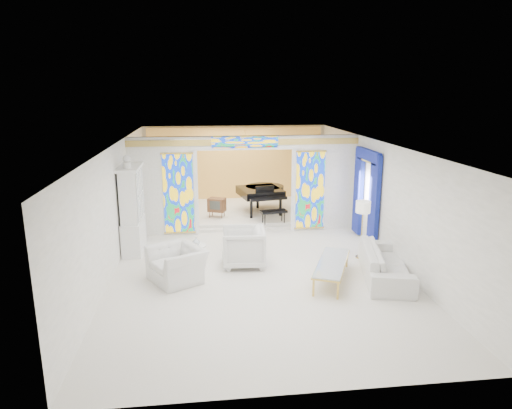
{
  "coord_description": "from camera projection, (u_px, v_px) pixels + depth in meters",
  "views": [
    {
      "loc": [
        -1.29,
        -11.7,
        4.35
      ],
      "look_at": [
        0.13,
        0.2,
        1.32
      ],
      "focal_mm": 32.0,
      "sensor_mm": 36.0,
      "label": 1
    }
  ],
  "objects": [
    {
      "name": "grand_piano",
      "position": [
        263.0,
        192.0,
        15.94
      ],
      "size": [
        1.82,
        2.8,
        1.04
      ],
      "rotation": [
        0.0,
        0.0,
        0.19
      ],
      "color": "black",
      "rests_on": "alcove_platform"
    },
    {
      "name": "gold_curtain_back",
      "position": [
        236.0,
        165.0,
        17.77
      ],
      "size": [
        6.7,
        0.1,
        2.9
      ],
      "primitive_type": "cube",
      "color": "#E9AF51",
      "rests_on": "wall_back"
    },
    {
      "name": "stained_glass_right",
      "position": [
        310.0,
        190.0,
        14.21
      ],
      "size": [
        0.9,
        0.04,
        2.4
      ],
      "primitive_type": "cube",
      "color": "gold",
      "rests_on": "partition_wall"
    },
    {
      "name": "ceiling",
      "position": [
        252.0,
        143.0,
        11.74
      ],
      "size": [
        7.0,
        12.0,
        0.02
      ],
      "primitive_type": "cube",
      "color": "white",
      "rests_on": "wall_back"
    },
    {
      "name": "armchair_left",
      "position": [
        177.0,
        264.0,
        10.61
      ],
      "size": [
        1.54,
        1.6,
        0.8
      ],
      "primitive_type": "imported",
      "rotation": [
        0.0,
        0.0,
        -1.04
      ],
      "color": "white",
      "rests_on": "floor"
    },
    {
      "name": "tv_console",
      "position": [
        217.0,
        205.0,
        15.26
      ],
      "size": [
        0.65,
        0.55,
        0.64
      ],
      "rotation": [
        0.0,
        0.0,
        -0.37
      ],
      "color": "brown",
      "rests_on": "alcove_platform"
    },
    {
      "name": "side_table",
      "position": [
        197.0,
        253.0,
        11.36
      ],
      "size": [
        0.64,
        0.64,
        0.6
      ],
      "rotation": [
        0.0,
        0.0,
        -0.42
      ],
      "color": "white",
      "rests_on": "floor"
    },
    {
      "name": "wall_right",
      "position": [
        379.0,
        196.0,
        12.51
      ],
      "size": [
        0.02,
        12.0,
        3.0
      ],
      "primitive_type": "cube",
      "color": "white",
      "rests_on": "floor"
    },
    {
      "name": "floor_lamp",
      "position": [
        363.0,
        210.0,
        11.83
      ],
      "size": [
        0.48,
        0.48,
        1.55
      ],
      "rotation": [
        0.0,
        0.0,
        0.32
      ],
      "color": "gold",
      "rests_on": "floor"
    },
    {
      "name": "china_cabinet",
      "position": [
        132.0,
        210.0,
        12.4
      ],
      "size": [
        0.56,
        1.46,
        2.72
      ],
      "color": "white",
      "rests_on": "floor"
    },
    {
      "name": "partition_wall",
      "position": [
        245.0,
        180.0,
        13.99
      ],
      "size": [
        7.0,
        0.22,
        3.0
      ],
      "color": "white",
      "rests_on": "floor"
    },
    {
      "name": "alcove_platform",
      "position": [
        240.0,
        211.0,
        16.4
      ],
      "size": [
        6.8,
        3.8,
        0.18
      ],
      "primitive_type": "cube",
      "color": "silver",
      "rests_on": "floor"
    },
    {
      "name": "wall_front",
      "position": [
        300.0,
        301.0,
        6.33
      ],
      "size": [
        7.0,
        0.02,
        3.0
      ],
      "primitive_type": "cube",
      "color": "white",
      "rests_on": "floor"
    },
    {
      "name": "wall_left",
      "position": [
        117.0,
        204.0,
        11.71
      ],
      "size": [
        0.02,
        12.0,
        3.0
      ],
      "primitive_type": "cube",
      "color": "white",
      "rests_on": "floor"
    },
    {
      "name": "chandelier",
      "position": [
        245.0,
        143.0,
        15.73
      ],
      "size": [
        0.48,
        0.48,
        0.3
      ],
      "primitive_type": "cylinder",
      "color": "gold",
      "rests_on": "ceiling"
    },
    {
      "name": "coffee_table",
      "position": [
        332.0,
        264.0,
        10.59
      ],
      "size": [
        1.39,
        2.13,
        0.46
      ],
      "rotation": [
        0.0,
        0.0,
        -0.41
      ],
      "color": "silver",
      "rests_on": "floor"
    },
    {
      "name": "floor",
      "position": [
        252.0,
        253.0,
        12.48
      ],
      "size": [
        12.0,
        12.0,
        0.0
      ],
      "primitive_type": "plane",
      "color": "silver",
      "rests_on": "ground"
    },
    {
      "name": "stained_glass_transom",
      "position": [
        245.0,
        142.0,
        13.61
      ],
      "size": [
        2.0,
        0.04,
        0.34
      ],
      "primitive_type": "cube",
      "color": "gold",
      "rests_on": "partition_wall"
    },
    {
      "name": "vase",
      "position": [
        196.0,
        241.0,
        11.28
      ],
      "size": [
        0.22,
        0.22,
        0.2
      ],
      "primitive_type": "imported",
      "rotation": [
        0.0,
        0.0,
        0.15
      ],
      "color": "silver",
      "rests_on": "side_table"
    },
    {
      "name": "sofa",
      "position": [
        385.0,
        263.0,
        10.78
      ],
      "size": [
        1.54,
        2.69,
        0.74
      ],
      "primitive_type": "imported",
      "rotation": [
        0.0,
        0.0,
        1.34
      ],
      "color": "white",
      "rests_on": "floor"
    },
    {
      "name": "stained_glass_left",
      "position": [
        178.0,
        194.0,
        13.75
      ],
      "size": [
        0.9,
        0.04,
        2.4
      ],
      "primitive_type": "cube",
      "color": "gold",
      "rests_on": "partition_wall"
    },
    {
      "name": "wall_back",
      "position": [
        235.0,
        164.0,
        17.89
      ],
      "size": [
        7.0,
        0.02,
        3.0
      ],
      "primitive_type": "cube",
      "color": "white",
      "rests_on": "floor"
    },
    {
      "name": "armchair_right",
      "position": [
        243.0,
        247.0,
        11.5
      ],
      "size": [
        1.14,
        1.11,
        0.98
      ],
      "primitive_type": "imported",
      "rotation": [
        0.0,
        0.0,
        -1.63
      ],
      "color": "silver",
      "rests_on": "floor"
    },
    {
      "name": "blue_drapes",
      "position": [
        366.0,
        188.0,
        13.16
      ],
      "size": [
        0.14,
        1.85,
        2.65
      ],
      "color": "navy",
      "rests_on": "wall_right"
    }
  ]
}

